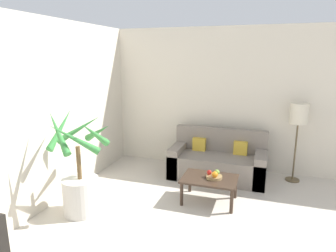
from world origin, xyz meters
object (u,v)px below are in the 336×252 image
Objects in this scene: floor_lamp at (299,118)px; apple_red at (209,172)px; sofa_loveseat at (218,162)px; fruit_bowl at (214,177)px; apple_green at (217,172)px; coffee_table at (210,181)px; orange_fruit at (215,174)px; potted_palm at (80,181)px.

apple_red is (-1.27, -1.23, -0.68)m from floor_lamp.
sofa_loveseat is at bearing -168.29° from floor_lamp.
fruit_bowl is 0.08m from apple_green.
coffee_table is 0.17m from apple_green.
sofa_loveseat is at bearing 91.39° from apple_red.
floor_lamp is at bearing 46.14° from fruit_bowl.
apple_green is at bearing 12.72° from apple_red.
fruit_bowl is 0.09m from orange_fruit.
potted_palm reaches higher than apple_green.
sofa_loveseat is 0.99m from coffee_table.
apple_red is at bearing -167.28° from apple_green.
apple_green is 0.11m from orange_fruit.
coffee_table is 9.12× the size of orange_fruit.
floor_lamp is at bearing 44.87° from coffee_table.
potted_palm is 1.87m from coffee_table.
apple_green is at bearing 28.61° from potted_palm.
apple_green is (0.13, -0.93, 0.17)m from sofa_loveseat.
sofa_loveseat is 20.32× the size of apple_green.
floor_lamp is at bearing 47.96° from orange_fruit.
sofa_loveseat reaches higher than apple_green.
sofa_loveseat is 0.97m from apple_red.
apple_red is 0.13m from orange_fruit.
coffee_table is 11.46× the size of apple_red.
fruit_bowl is (0.10, -0.98, 0.11)m from sofa_loveseat.
floor_lamp is 5.73× the size of fruit_bowl.
coffee_table is 0.17m from orange_fruit.
potted_palm is at bearing -150.44° from apple_red.
potted_palm is 1.81× the size of coffee_table.
orange_fruit reaches higher than coffee_table.
apple_green is (0.03, 0.04, 0.06)m from fruit_bowl.
apple_red is at bearing -136.11° from floor_lamp.
potted_palm is 1.87m from apple_red.
potted_palm is 20.79× the size of apple_red.
fruit_bowl is at bearing 108.17° from orange_fruit.
apple_green is at bearing -81.85° from sofa_loveseat.
coffee_table is (1.64, 0.89, -0.15)m from potted_palm.
fruit_bowl is at bearing 8.39° from coffee_table.
potted_palm is 0.88× the size of sofa_loveseat.
apple_green is at bearing 53.72° from fruit_bowl.
potted_palm reaches higher than coffee_table.
orange_fruit is at bearing -71.83° from fruit_bowl.
floor_lamp is 1.88m from fruit_bowl.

